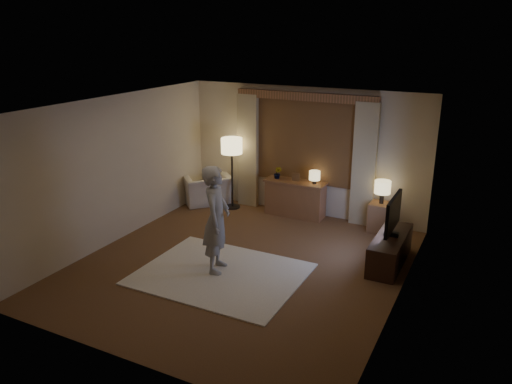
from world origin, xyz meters
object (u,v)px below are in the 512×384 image
Objects in this scene: sideboard at (295,199)px; person at (216,219)px; armchair at (207,189)px; side_table at (380,217)px; tv_stand at (390,250)px.

person reaches higher than sideboard.
sideboard is 1.21× the size of armchair.
side_table is at bearing -51.62° from person.
sideboard is at bearing 148.64° from tv_stand.
sideboard is at bearing 178.37° from side_table.
person reaches higher than tv_stand.
person is at bearing 78.63° from armchair.
person is at bearing -124.54° from side_table.
armchair is at bearing -178.39° from side_table.
sideboard is 2.88m from person.
person is at bearing -93.15° from sideboard.
sideboard is 2.04m from armchair.
tv_stand is 0.82× the size of person.
person reaches higher than side_table.
tv_stand is at bearing -31.36° from sideboard.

